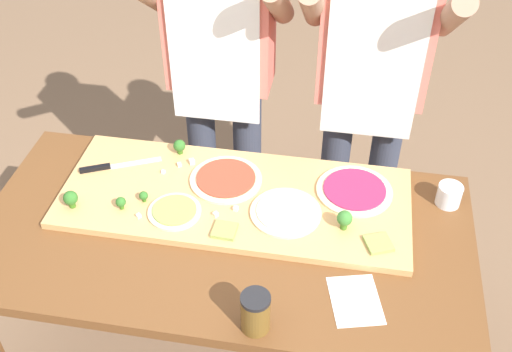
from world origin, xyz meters
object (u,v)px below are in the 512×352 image
(broccoli_floret_back_mid, at_px, (144,196))
(broccoli_floret_front_right, at_px, (345,219))
(pizza_whole_white_garlic, at_px, (286,212))
(chefs_knife, at_px, (109,166))
(cheese_crumble_f, at_px, (139,216))
(recipe_note, at_px, (355,300))
(cheese_crumble_c, at_px, (179,165))
(cheese_crumble_d, at_px, (163,172))
(cook_left, at_px, (220,60))
(broccoli_floret_center_right, at_px, (70,199))
(cook_right, at_px, (371,74))
(broccoli_floret_front_left, at_px, (121,202))
(prep_table, at_px, (224,250))
(cheese_crumble_a, at_px, (192,162))
(cheese_crumble_e, at_px, (216,214))
(flour_cup, at_px, (449,196))
(broccoli_floret_center_left, at_px, (179,146))
(sauce_jar, at_px, (256,312))
(pizza_slice_near_right, at_px, (379,243))
(pizza_whole_pesto_green, at_px, (175,211))
(pizza_slice_near_left, at_px, (225,230))
(pizza_whole_tomato_red, at_px, (226,179))
(cheese_crumble_b, at_px, (236,209))

(broccoli_floret_back_mid, relative_size, broccoli_floret_front_right, 0.57)
(pizza_whole_white_garlic, bearing_deg, chefs_knife, 169.16)
(broccoli_floret_back_mid, distance_m, cheese_crumble_f, 0.08)
(recipe_note, bearing_deg, cheese_crumble_c, 144.01)
(cheese_crumble_d, xyz_separation_m, cook_left, (0.13, 0.43, 0.23))
(broccoli_floret_center_right, distance_m, cook_right, 1.18)
(broccoli_floret_front_left, distance_m, cheese_crumble_d, 0.22)
(broccoli_floret_front_left, distance_m, cook_right, 1.03)
(prep_table, bearing_deg, pizza_whole_white_garlic, 24.75)
(cheese_crumble_a, relative_size, cheese_crumble_e, 1.21)
(prep_table, relative_size, flour_cup, 19.50)
(pizza_whole_white_garlic, xyz_separation_m, broccoli_floret_center_left, (-0.44, 0.26, 0.03))
(pizza_whole_white_garlic, xyz_separation_m, cook_right, (0.24, 0.56, 0.22))
(cook_right, bearing_deg, cook_left, 180.00)
(chefs_knife, xyz_separation_m, cheese_crumble_a, (0.29, 0.08, 0.00))
(chefs_knife, height_order, recipe_note, chefs_knife)
(cook_right, bearing_deg, cheese_crumble_a, -149.80)
(broccoli_floret_back_mid, distance_m, sauce_jar, 0.63)
(pizza_slice_near_right, bearing_deg, cheese_crumble_e, 175.88)
(cheese_crumble_a, distance_m, cheese_crumble_f, 0.32)
(pizza_whole_pesto_green, xyz_separation_m, broccoli_floret_front_right, (0.56, 0.03, 0.03))
(chefs_knife, distance_m, pizza_slice_near_left, 0.54)
(cook_right, bearing_deg, broccoli_floret_front_right, -94.29)
(cheese_crumble_e, distance_m, recipe_note, 0.54)
(broccoli_floret_center_right, distance_m, sauce_jar, 0.78)
(pizza_whole_pesto_green, bearing_deg, cheese_crumble_d, 116.63)
(pizza_whole_pesto_green, relative_size, cook_right, 0.11)
(broccoli_floret_back_mid, relative_size, cheese_crumble_d, 3.37)
(prep_table, relative_size, sauce_jar, 12.52)
(cheese_crumble_d, relative_size, recipe_note, 0.06)
(pizza_whole_tomato_red, bearing_deg, cook_right, 42.35)
(chefs_knife, bearing_deg, cheese_crumble_e, -22.23)
(broccoli_floret_center_left, distance_m, sauce_jar, 0.81)
(chefs_knife, relative_size, sauce_jar, 2.10)
(broccoli_floret_center_right, distance_m, broccoli_floret_back_mid, 0.24)
(cheese_crumble_d, distance_m, cook_left, 0.50)
(broccoli_floret_center_left, distance_m, flour_cup, 0.98)
(cheese_crumble_b, xyz_separation_m, cheese_crumble_e, (-0.06, -0.04, -0.00))
(broccoli_floret_front_left, distance_m, cheese_crumble_a, 0.32)
(broccoli_floret_front_right, height_order, cheese_crumble_a, broccoli_floret_front_right)
(pizza_whole_white_garlic, xyz_separation_m, pizza_whole_pesto_green, (-0.37, -0.06, 0.00))
(pizza_whole_tomato_red, relative_size, broccoli_floret_center_left, 4.48)
(pizza_slice_near_right, distance_m, flour_cup, 0.35)
(chefs_knife, relative_size, pizza_whole_pesto_green, 1.53)
(pizza_whole_white_garlic, relative_size, broccoli_floret_front_right, 3.38)
(recipe_note, distance_m, cook_left, 1.08)
(broccoli_floret_front_left, distance_m, sauce_jar, 0.65)
(pizza_whole_white_garlic, bearing_deg, cheese_crumble_f, -168.07)
(recipe_note, bearing_deg, broccoli_floret_center_right, 167.72)
(prep_table, bearing_deg, broccoli_floret_front_right, 8.04)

